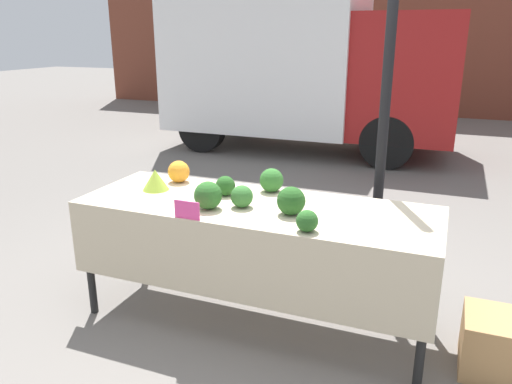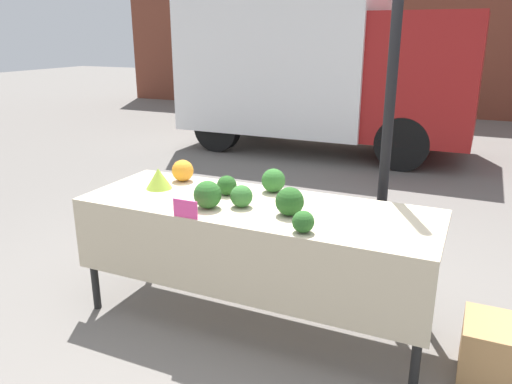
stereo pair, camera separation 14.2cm
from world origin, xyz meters
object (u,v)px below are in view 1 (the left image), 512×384
(price_sign, at_px, (187,210))
(produce_crate, at_px, (502,345))
(orange_cauliflower, at_px, (179,172))
(parked_truck, at_px, (299,58))

(price_sign, height_order, produce_crate, price_sign)
(orange_cauliflower, height_order, produce_crate, orange_cauliflower)
(parked_truck, distance_m, price_sign, 5.49)
(orange_cauliflower, bearing_deg, produce_crate, -6.79)
(orange_cauliflower, height_order, price_sign, orange_cauliflower)
(price_sign, bearing_deg, orange_cauliflower, 123.46)
(parked_truck, relative_size, price_sign, 27.74)
(parked_truck, xyz_separation_m, price_sign, (0.98, -5.37, -0.58))
(orange_cauliflower, relative_size, produce_crate, 0.37)
(price_sign, relative_size, produce_crate, 0.38)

